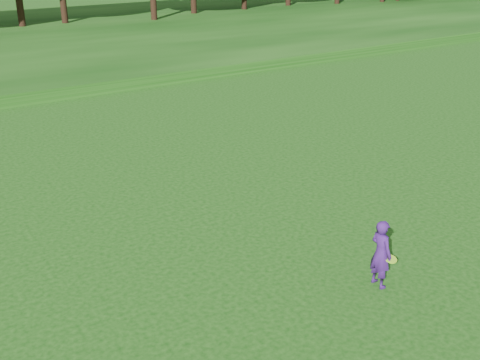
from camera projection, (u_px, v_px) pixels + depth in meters
ground at (354, 301)px, 12.55m from camera, size 140.00×140.00×0.00m
walking_path at (59, 95)px, 28.06m from camera, size 130.00×1.60×0.04m
woman at (381, 254)px, 12.81m from camera, size 0.44×0.62×1.55m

